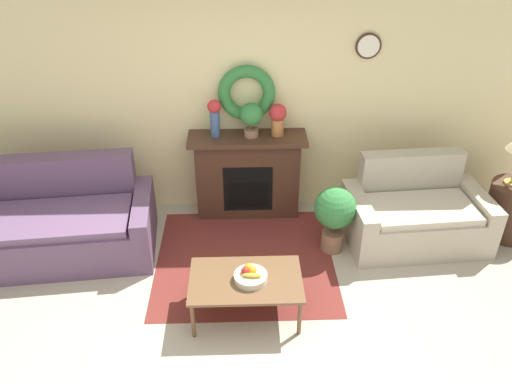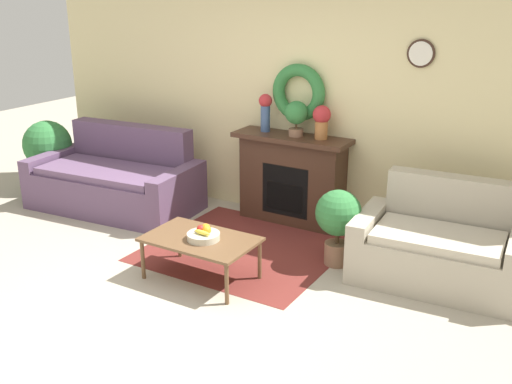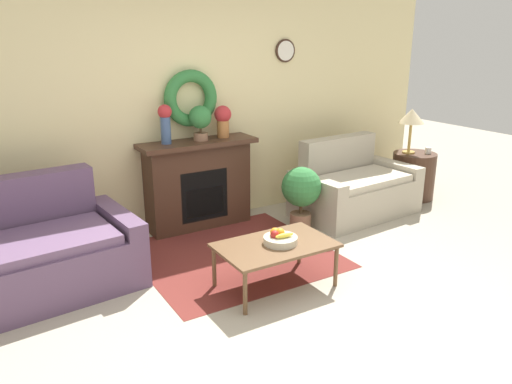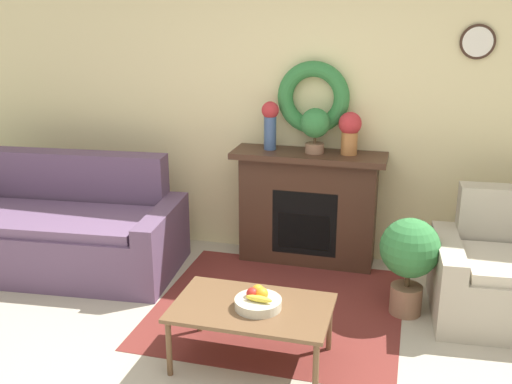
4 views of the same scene
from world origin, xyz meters
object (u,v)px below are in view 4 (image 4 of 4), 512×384
(coffee_table, at_px, (252,311))
(vase_on_mantel_left, at_px, (270,122))
(fruit_bowl, at_px, (258,301))
(vase_on_mantel_right, at_px, (350,130))
(potted_plant_on_mantel, at_px, (315,126))
(potted_plant_floor_by_loveseat, at_px, (409,255))
(fireplace, at_px, (308,207))
(couch_left, at_px, (65,231))

(coffee_table, distance_m, vase_on_mantel_left, 1.88)
(fruit_bowl, xyz_separation_m, vase_on_mantel_left, (-0.33, 1.65, 0.78))
(vase_on_mantel_right, distance_m, potted_plant_on_mantel, 0.28)
(vase_on_mantel_left, xyz_separation_m, potted_plant_floor_by_loveseat, (1.21, -0.75, -0.76))
(fruit_bowl, bearing_deg, vase_on_mantel_right, 78.55)
(fireplace, distance_m, fruit_bowl, 1.64)
(vase_on_mantel_left, bearing_deg, coffee_table, -79.89)
(fireplace, height_order, fruit_bowl, fireplace)
(fruit_bowl, xyz_separation_m, vase_on_mantel_right, (0.33, 1.65, 0.75))
(potted_plant_floor_by_loveseat, bearing_deg, fruit_bowl, -134.26)
(fruit_bowl, bearing_deg, coffee_table, 173.20)
(potted_plant_on_mantel, bearing_deg, vase_on_mantel_right, 4.06)
(vase_on_mantel_left, bearing_deg, fruit_bowl, -78.55)
(coffee_table, relative_size, fruit_bowl, 3.38)
(couch_left, relative_size, potted_plant_on_mantel, 5.43)
(fruit_bowl, distance_m, potted_plant_on_mantel, 1.80)
(fireplace, bearing_deg, potted_plant_on_mantel, -17.98)
(vase_on_mantel_left, bearing_deg, vase_on_mantel_right, 0.00)
(coffee_table, relative_size, vase_on_mantel_right, 2.78)
(potted_plant_on_mantel, bearing_deg, couch_left, -162.43)
(fireplace, bearing_deg, couch_left, -161.69)
(vase_on_mantel_right, relative_size, potted_plant_on_mantel, 0.94)
(couch_left, distance_m, potted_plant_floor_by_loveseat, 2.85)
(fruit_bowl, relative_size, vase_on_mantel_left, 0.71)
(fireplace, distance_m, couch_left, 2.09)
(fireplace, distance_m, potted_plant_on_mantel, 0.71)
(couch_left, bearing_deg, vase_on_mantel_right, 10.81)
(fruit_bowl, bearing_deg, potted_plant_floor_by_loveseat, 45.74)
(couch_left, xyz_separation_m, potted_plant_on_mantel, (2.02, 0.64, 0.89))
(couch_left, relative_size, potted_plant_floor_by_loveseat, 2.77)
(couch_left, relative_size, vase_on_mantel_left, 4.95)
(couch_left, height_order, vase_on_mantel_left, vase_on_mantel_left)
(fruit_bowl, bearing_deg, vase_on_mantel_left, 101.45)
(couch_left, bearing_deg, fruit_bowl, -31.88)
(fireplace, xyz_separation_m, fruit_bowl, (-0.01, -1.64, -0.06))
(fireplace, height_order, couch_left, fireplace)
(vase_on_mantel_right, height_order, potted_plant_on_mantel, potted_plant_on_mantel)
(vase_on_mantel_right, bearing_deg, couch_left, -164.01)
(fireplace, relative_size, potted_plant_floor_by_loveseat, 1.76)
(fireplace, distance_m, potted_plant_floor_by_loveseat, 1.14)
(fruit_bowl, xyz_separation_m, potted_plant_floor_by_loveseat, (0.88, 0.90, 0.03))
(potted_plant_on_mantel, xyz_separation_m, potted_plant_floor_by_loveseat, (0.82, -0.73, -0.74))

